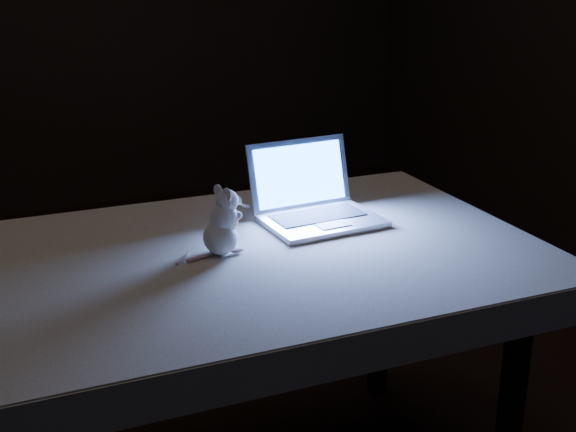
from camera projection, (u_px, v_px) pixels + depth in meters
name	position (u px, v px, depth m)	size (l,w,h in m)	color
table	(252.00, 381.00, 2.04)	(1.36, 0.87, 0.73)	black
tablecloth	(248.00, 263.00, 1.97)	(1.45, 0.97, 0.09)	beige
laptop	(323.00, 187.00, 2.07)	(0.31, 0.27, 0.21)	silver
plush_mouse	(220.00, 221.00, 1.87)	(0.12, 0.12, 0.17)	white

